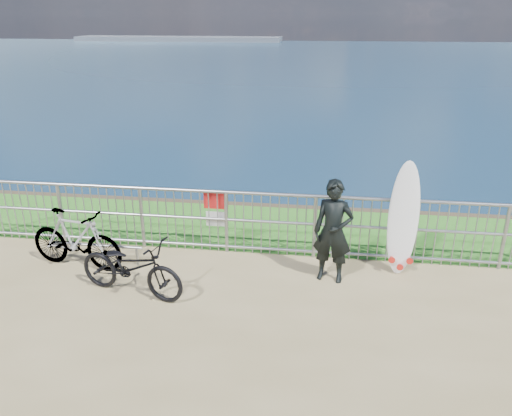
# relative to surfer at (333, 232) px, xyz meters

# --- Properties ---
(grass_strip) EXTENTS (120.00, 120.00, 0.00)m
(grass_strip) POSITION_rel_surfer_xyz_m (-1.29, 1.82, -0.80)
(grass_strip) COLOR #2B7720
(grass_strip) RESTS_ON ground
(seascape) EXTENTS (260.00, 260.00, 5.00)m
(seascape) POSITION_rel_surfer_xyz_m (-45.04, 146.61, -4.84)
(seascape) COLOR brown
(seascape) RESTS_ON ground
(railing) EXTENTS (10.06, 0.10, 1.13)m
(railing) POSITION_rel_surfer_xyz_m (-1.28, 0.72, -0.23)
(railing) COLOR gray
(railing) RESTS_ON ground
(surfer) EXTENTS (0.65, 0.48, 1.62)m
(surfer) POSITION_rel_surfer_xyz_m (0.00, 0.00, 0.00)
(surfer) COLOR black
(surfer) RESTS_ON ground
(surfboard) EXTENTS (0.53, 0.49, 1.79)m
(surfboard) POSITION_rel_surfer_xyz_m (1.09, 0.47, 0.02)
(surfboard) COLOR silver
(surfboard) RESTS_ON ground
(bicycle_near) EXTENTS (1.79, 0.98, 0.89)m
(bicycle_near) POSITION_rel_surfer_xyz_m (-2.89, -0.85, -0.36)
(bicycle_near) COLOR black
(bicycle_near) RESTS_ON ground
(bicycle_far) EXTENTS (1.71, 0.74, 0.99)m
(bicycle_far) POSITION_rel_surfer_xyz_m (-4.08, -0.16, -0.31)
(bicycle_far) COLOR black
(bicycle_far) RESTS_ON ground
(bike_rack) EXTENTS (1.60, 0.05, 0.34)m
(bike_rack) POSITION_rel_surfer_xyz_m (-3.85, 0.03, -0.53)
(bike_rack) COLOR gray
(bike_rack) RESTS_ON ground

